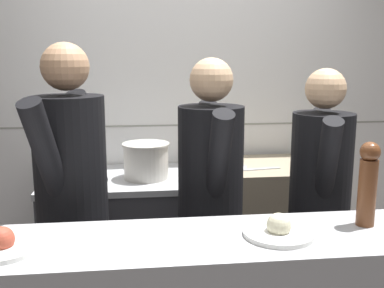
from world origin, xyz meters
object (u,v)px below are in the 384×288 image
plated_dish_appetiser (279,230)px  chef_sous (210,200)px  pepper_mill (368,182)px  chef_head_cook (72,199)px  plated_dish_main (2,245)px  chefs_knife (247,169)px  sauce_pot (146,160)px  oven_range (116,237)px  mixing_bowl_steel (228,161)px  chef_line (319,200)px  stock_pot (73,161)px

plated_dish_appetiser → chef_sous: bearing=104.1°
pepper_mill → chef_head_cook: chef_head_cook is taller
plated_dish_appetiser → chef_head_cook: size_ratio=0.16×
plated_dish_main → pepper_mill: (1.40, 0.09, 0.16)m
chefs_knife → pepper_mill: 1.23m
plated_dish_appetiser → pepper_mill: pepper_mill is taller
sauce_pot → plated_dish_appetiser: 1.43m
oven_range → chef_head_cook: bearing=-101.5°
mixing_bowl_steel → plated_dish_appetiser: (-0.08, -1.37, 0.05)m
chef_head_cook → mixing_bowl_steel: bearing=57.0°
pepper_mill → chef_line: chef_line is taller
stock_pot → pepper_mill: bearing=-45.6°
sauce_pot → chef_sous: chef_sous is taller
stock_pot → pepper_mill: 1.96m
chefs_knife → plated_dish_appetiser: plated_dish_appetiser is taller
plated_dish_main → pepper_mill: size_ratio=0.76×
plated_dish_main → chef_head_cook: 0.66m
oven_range → chef_head_cook: size_ratio=0.53×
plated_dish_main → chef_line: bearing=25.2°
plated_dish_appetiser → stock_pot: bearing=123.8°
mixing_bowl_steel → plated_dish_appetiser: 1.37m
pepper_mill → oven_range: bearing=129.2°
mixing_bowl_steel → chef_sous: (-0.24, -0.72, -0.03)m
plated_dish_appetiser → chef_line: chef_line is taller
mixing_bowl_steel → chef_head_cook: size_ratio=0.15×
plated_dish_main → oven_range: bearing=77.7°
plated_dish_main → plated_dish_appetiser: bearing=1.0°
sauce_pot → chefs_knife: (0.67, -0.09, -0.06)m
sauce_pot → chef_line: bearing=-36.2°
sauce_pot → plated_dish_appetiser: (0.49, -1.35, 0.02)m
sauce_pot → plated_dish_appetiser: bearing=-70.2°
plated_dish_main → chef_head_cook: (0.15, 0.64, -0.05)m
oven_range → mixing_bowl_steel: size_ratio=3.61×
chefs_knife → plated_dish_appetiser: (-0.18, -1.26, 0.08)m
mixing_bowl_steel → sauce_pot: bearing=-177.9°
sauce_pot → chefs_knife: sauce_pot is taller
oven_range → chef_sous: bearing=-54.3°
mixing_bowl_steel → chef_line: bearing=-62.3°
mixing_bowl_steel → plated_dish_main: plated_dish_main is taller
mixing_bowl_steel → plated_dish_main: 1.76m
oven_range → mixing_bowl_steel: 0.94m
stock_pot → chef_sous: bearing=-44.9°
oven_range → chef_line: (1.15, -0.73, 0.46)m
sauce_pot → chef_head_cook: 0.82m
sauce_pot → stock_pot: bearing=167.1°
chefs_knife → plated_dish_main: (-1.20, -1.28, 0.08)m
oven_range → sauce_pot: size_ratio=2.96×
sauce_pot → mixing_bowl_steel: size_ratio=1.22×
plated_dish_main → plated_dish_appetiser: (1.02, 0.02, 0.00)m
chef_head_cook → chef_sous: chef_head_cook is taller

